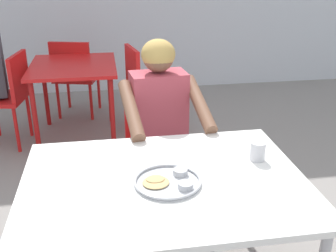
# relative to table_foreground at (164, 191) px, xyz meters

# --- Properties ---
(table_foreground) EXTENTS (1.27, 0.93, 0.73)m
(table_foreground) POSITION_rel_table_foreground_xyz_m (0.00, 0.00, 0.00)
(table_foreground) COLOR white
(table_foreground) RESTS_ON ground
(thali_tray) EXTENTS (0.30, 0.30, 0.03)m
(thali_tray) POSITION_rel_table_foreground_xyz_m (0.01, -0.04, 0.08)
(thali_tray) COLOR #B7BABF
(thali_tray) RESTS_ON table_foreground
(drinking_cup) EXTENTS (0.07, 0.07, 0.09)m
(drinking_cup) POSITION_rel_table_foreground_xyz_m (0.48, 0.11, 0.11)
(drinking_cup) COLOR silver
(drinking_cup) RESTS_ON table_foreground
(chair_foreground) EXTENTS (0.43, 0.45, 0.81)m
(chair_foreground) POSITION_rel_table_foreground_xyz_m (0.08, 0.94, -0.20)
(chair_foreground) COLOR red
(chair_foreground) RESTS_ON ground
(diner_foreground) EXTENTS (0.53, 0.58, 1.20)m
(diner_foreground) POSITION_rel_table_foreground_xyz_m (0.10, 0.72, 0.05)
(diner_foreground) COLOR #343434
(diner_foreground) RESTS_ON ground
(table_background_red) EXTENTS (0.77, 0.88, 0.73)m
(table_background_red) POSITION_rel_table_foreground_xyz_m (-0.51, 2.16, -0.03)
(table_background_red) COLOR red
(table_background_red) RESTS_ON ground
(chair_red_left) EXTENTS (0.46, 0.49, 0.86)m
(chair_red_left) POSITION_rel_table_foreground_xyz_m (-1.09, 2.11, -0.16)
(chair_red_left) COLOR red
(chair_red_left) RESTS_ON ground
(chair_red_right) EXTENTS (0.50, 0.50, 0.87)m
(chair_red_right) POSITION_rel_table_foreground_xyz_m (0.14, 2.15, -0.16)
(chair_red_right) COLOR red
(chair_red_right) RESTS_ON ground
(chair_red_far) EXTENTS (0.53, 0.52, 0.84)m
(chair_red_far) POSITION_rel_table_foreground_xyz_m (-0.54, 2.74, -0.18)
(chair_red_far) COLOR red
(chair_red_far) RESTS_ON ground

